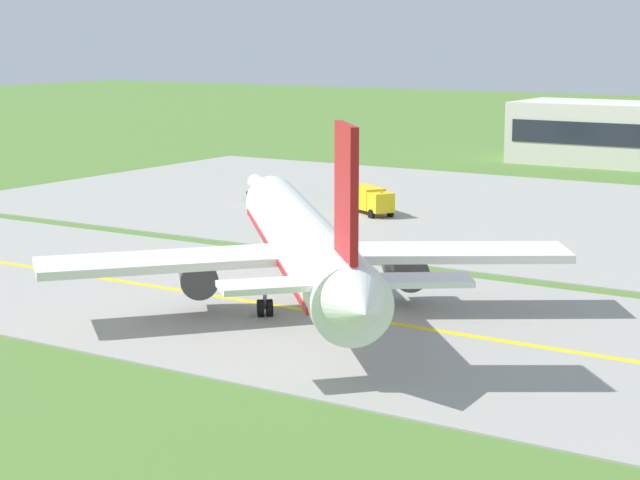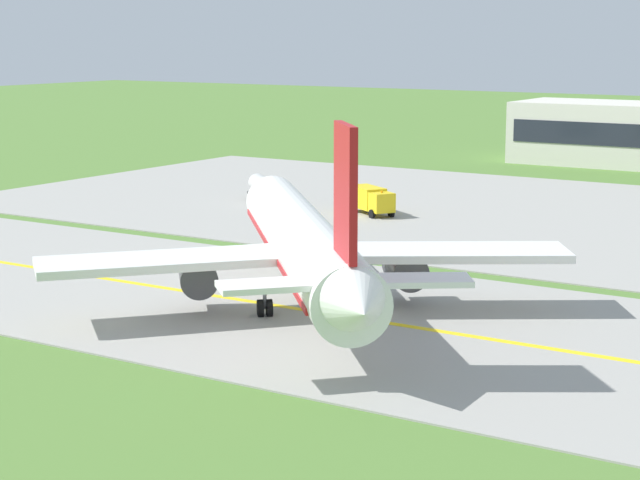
# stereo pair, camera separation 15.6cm
# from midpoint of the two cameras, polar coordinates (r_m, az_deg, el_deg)

# --- Properties ---
(ground_plane) EXTENTS (500.00, 500.00, 0.00)m
(ground_plane) POSITION_cam_midpoint_polar(r_m,az_deg,el_deg) (67.45, 1.33, -4.02)
(ground_plane) COLOR #517A33
(taxiway_strip) EXTENTS (240.00, 28.00, 0.10)m
(taxiway_strip) POSITION_cam_midpoint_polar(r_m,az_deg,el_deg) (67.44, 1.33, -3.97)
(taxiway_strip) COLOR #9E9B93
(taxiway_strip) RESTS_ON ground
(taxiway_centreline) EXTENTS (220.00, 0.60, 0.01)m
(taxiway_centreline) POSITION_cam_midpoint_polar(r_m,az_deg,el_deg) (67.42, 1.33, -3.93)
(taxiway_centreline) COLOR yellow
(taxiway_centreline) RESTS_ON taxiway_strip
(airplane_lead) EXTENTS (29.88, 32.45, 12.70)m
(airplane_lead) POSITION_cam_midpoint_polar(r_m,az_deg,el_deg) (68.64, -0.90, -0.22)
(airplane_lead) COLOR white
(airplane_lead) RESTS_ON ground
(service_truck_baggage) EXTENTS (5.84, 5.52, 2.65)m
(service_truck_baggage) POSITION_cam_midpoint_polar(r_m,az_deg,el_deg) (112.85, -3.00, 2.67)
(service_truck_baggage) COLOR silver
(service_truck_baggage) RESTS_ON ground
(service_truck_fuel) EXTENTS (6.16, 4.97, 2.60)m
(service_truck_fuel) POSITION_cam_midpoint_polar(r_m,az_deg,el_deg) (105.27, 2.54, 2.11)
(service_truck_fuel) COLOR yellow
(service_truck_fuel) RESTS_ON ground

